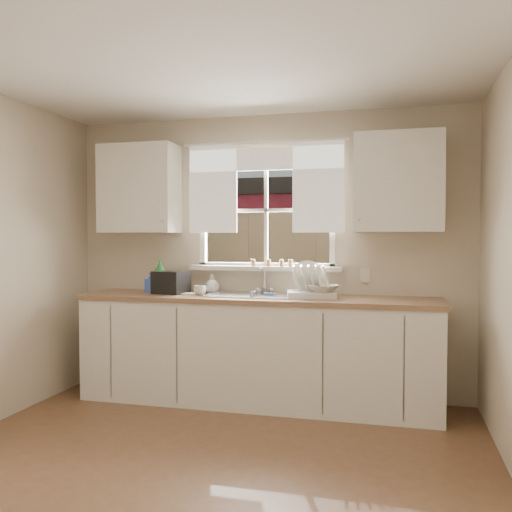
% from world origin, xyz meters
% --- Properties ---
extents(ground, '(4.00, 4.00, 0.00)m').
position_xyz_m(ground, '(0.00, 0.00, 0.00)').
color(ground, brown).
rests_on(ground, ground).
extents(room_walls, '(3.62, 4.02, 2.50)m').
position_xyz_m(room_walls, '(0.00, -0.07, 1.24)').
color(room_walls, beige).
rests_on(room_walls, ground).
extents(ceiling, '(3.60, 4.00, 0.02)m').
position_xyz_m(ceiling, '(0.00, 0.00, 2.50)').
color(ceiling, silver).
rests_on(ceiling, room_walls).
extents(window, '(1.38, 0.16, 1.06)m').
position_xyz_m(window, '(0.00, 2.00, 1.49)').
color(window, white).
rests_on(window, room_walls).
extents(curtains, '(1.50, 0.03, 0.81)m').
position_xyz_m(curtains, '(0.00, 1.95, 1.93)').
color(curtains, white).
rests_on(curtains, room_walls).
extents(base_cabinets, '(3.00, 0.62, 0.87)m').
position_xyz_m(base_cabinets, '(0.00, 1.68, 0.43)').
color(base_cabinets, silver).
rests_on(base_cabinets, ground).
extents(countertop, '(3.04, 0.65, 0.04)m').
position_xyz_m(countertop, '(0.00, 1.68, 0.89)').
color(countertop, '#876343').
rests_on(countertop, base_cabinets).
extents(upper_cabinet_left, '(0.70, 0.33, 0.80)m').
position_xyz_m(upper_cabinet_left, '(-1.15, 1.82, 1.85)').
color(upper_cabinet_left, silver).
rests_on(upper_cabinet_left, room_walls).
extents(upper_cabinet_right, '(0.70, 0.33, 0.80)m').
position_xyz_m(upper_cabinet_right, '(1.15, 1.82, 1.85)').
color(upper_cabinet_right, silver).
rests_on(upper_cabinet_right, room_walls).
extents(wall_outlet, '(0.08, 0.01, 0.12)m').
position_xyz_m(wall_outlet, '(0.88, 1.99, 1.08)').
color(wall_outlet, beige).
rests_on(wall_outlet, room_walls).
extents(sill_jars, '(0.38, 0.04, 0.06)m').
position_xyz_m(sill_jars, '(0.08, 1.94, 1.18)').
color(sill_jars, brown).
rests_on(sill_jars, window).
extents(backyard, '(20.00, 10.00, 6.13)m').
position_xyz_m(backyard, '(0.58, 8.42, 3.46)').
color(backyard, '#335421').
rests_on(backyard, ground).
extents(sink, '(0.88, 0.52, 0.40)m').
position_xyz_m(sink, '(0.00, 1.71, 0.84)').
color(sink, '#B7B7BC').
rests_on(sink, countertop).
extents(dish_rack, '(0.44, 0.37, 0.30)m').
position_xyz_m(dish_rack, '(0.46, 1.70, 0.99)').
color(dish_rack, silver).
rests_on(dish_rack, countertop).
extents(bowl, '(0.30, 0.30, 0.06)m').
position_xyz_m(bowl, '(0.57, 1.65, 0.99)').
color(bowl, beige).
rests_on(bowl, dish_rack).
extents(soap_bottle_a, '(0.12, 0.12, 0.30)m').
position_xyz_m(soap_bottle_a, '(-0.96, 1.84, 1.06)').
color(soap_bottle_a, green).
rests_on(soap_bottle_a, countertop).
extents(soap_bottle_b, '(0.09, 0.09, 0.18)m').
position_xyz_m(soap_bottle_b, '(-1.03, 1.78, 1.00)').
color(soap_bottle_b, blue).
rests_on(soap_bottle_b, countertop).
extents(soap_bottle_c, '(0.15, 0.15, 0.16)m').
position_xyz_m(soap_bottle_c, '(-0.46, 1.85, 0.99)').
color(soap_bottle_c, beige).
rests_on(soap_bottle_c, countertop).
extents(saucer, '(0.18, 0.18, 0.01)m').
position_xyz_m(saucer, '(-0.58, 1.66, 0.92)').
color(saucer, white).
rests_on(saucer, countertop).
extents(cup, '(0.12, 0.12, 0.08)m').
position_xyz_m(cup, '(-0.49, 1.62, 0.95)').
color(cup, beige).
rests_on(cup, countertop).
extents(black_appliance, '(0.31, 0.28, 0.20)m').
position_xyz_m(black_appliance, '(-0.79, 1.69, 1.01)').
color(black_appliance, black).
rests_on(black_appliance, countertop).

